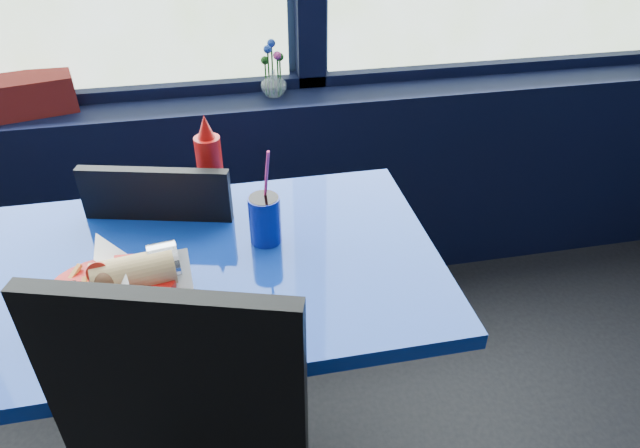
{
  "coord_description": "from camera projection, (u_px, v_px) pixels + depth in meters",
  "views": [
    {
      "loc": [
        0.41,
        0.92,
        1.58
      ],
      "look_at": [
        0.62,
        1.98,
        0.84
      ],
      "focal_mm": 32.0,
      "sensor_mm": 36.0,
      "label": 1
    }
  ],
  "objects": [
    {
      "name": "chair_near_back",
      "position": [
        164.0,
        264.0,
        1.71
      ],
      "size": [
        0.49,
        0.49,
        0.89
      ],
      "rotation": [
        0.0,
        0.0,
        2.89
      ],
      "color": "black",
      "rests_on": "ground"
    },
    {
      "name": "window_sill",
      "position": [
        116.0,
        207.0,
        2.18
      ],
      "size": [
        5.0,
        0.26,
        0.8
      ],
      "primitive_type": "cube",
      "color": "black",
      "rests_on": "ground"
    },
    {
      "name": "soda_cup",
      "position": [
        265.0,
        218.0,
        1.37
      ],
      "size": [
        0.08,
        0.08,
        0.26
      ],
      "rotation": [
        0.0,
        0.0,
        -0.32
      ],
      "color": "navy",
      "rests_on": "near_table"
    },
    {
      "name": "food_basket",
      "position": [
        117.0,
        287.0,
        1.21
      ],
      "size": [
        0.33,
        0.33,
        0.1
      ],
      "rotation": [
        0.0,
        0.0,
        -0.28
      ],
      "color": "#B30F0B",
      "rests_on": "near_table"
    },
    {
      "name": "ketchup_bottle",
      "position": [
        210.0,
        165.0,
        1.49
      ],
      "size": [
        0.07,
        0.07,
        0.25
      ],
      "color": "#B30F0B",
      "rests_on": "near_table"
    },
    {
      "name": "near_table",
      "position": [
        194.0,
        321.0,
        1.43
      ],
      "size": [
        1.2,
        0.7,
        0.75
      ],
      "color": "black",
      "rests_on": "ground"
    },
    {
      "name": "flower_vase",
      "position": [
        273.0,
        80.0,
        2.02
      ],
      "size": [
        0.11,
        0.11,
        0.2
      ],
      "rotation": [
        0.0,
        0.0,
        -0.14
      ],
      "color": "silver",
      "rests_on": "window_sill"
    }
  ]
}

